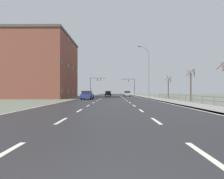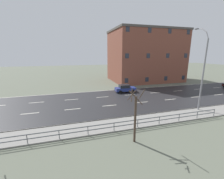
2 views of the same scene
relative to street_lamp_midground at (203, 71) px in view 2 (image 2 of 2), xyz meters
The scene contains 6 objects.
ground_plane 12.06m from the street_lamp_midground, 133.93° to the left, with size 160.00×160.00×0.12m.
guardrail 17.55m from the street_lamp_midground, 81.90° to the right, with size 0.07×33.79×1.00m.
street_lamp_midground is the anchor object (origin of this frame).
car_distant 14.15m from the street_lamp_midground, 152.99° to the right, with size 2.02×4.19×1.57m.
brick_building 24.15m from the street_lamp_midground, 169.43° to the left, with size 13.40×19.08×13.95m.
bare_tree_mid 12.83m from the street_lamp_midground, 68.69° to the right, with size 1.33×1.36×4.92m.
Camera 2 is at (22.77, 23.37, 7.66)m, focal length 23.86 mm.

